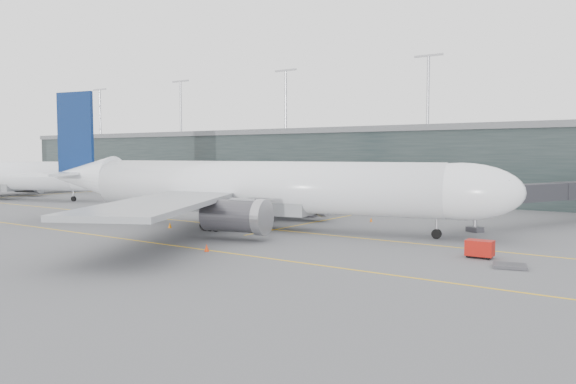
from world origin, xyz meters
The scene contains 17 objects.
ground centered at (0.00, 0.00, 0.00)m, with size 320.00×320.00×0.00m, color #59595E.
taxiline_a centered at (0.00, -4.00, 0.01)m, with size 160.00×0.25×0.02m, color yellow.
taxiline_b centered at (0.00, -20.00, 0.01)m, with size 160.00×0.25×0.02m, color yellow.
taxiline_lead_main centered at (5.00, 20.00, 0.01)m, with size 0.25×60.00×0.02m, color yellow.
taxiline_lead_adj centered at (-75.00, 20.00, 0.01)m, with size 0.25×60.00×0.02m, color yellow.
terminal centered at (0.00, 58.00, 7.62)m, with size 240.00×36.00×29.00m.
main_aircraft centered at (1.82, -3.96, 5.32)m, with size 67.33×62.42×18.96m.
jet_bridge centered at (29.46, 21.27, 4.36)m, with size 18.40×43.03×5.83m.
gse_cart centered at (32.11, -8.50, 0.93)m, with size 2.52×1.67×1.67m.
baggage_dolly centered at (35.55, -11.55, 0.16)m, with size 2.70×2.16×0.27m, color #333337.
uld_a centered at (-3.46, 10.20, 0.92)m, with size 1.95×1.57×1.74m.
uld_b centered at (-2.66, 12.22, 0.98)m, with size 2.46×2.19×1.87m.
uld_c centered at (0.90, 10.64, 0.94)m, with size 2.18×1.86×1.78m.
cone_nose centered at (32.62, -7.61, 0.34)m, with size 0.42×0.42×0.67m, color #F0570D.
cone_wing_stbd centered at (8.87, -20.61, 0.38)m, with size 0.48×0.48×0.77m, color red.
cone_wing_port centered at (11.37, 10.54, 0.32)m, with size 0.40×0.40×0.64m, color orange.
cone_tail centered at (-7.15, -10.51, 0.38)m, with size 0.48×0.48×0.76m, color orange.
Camera 1 is at (47.16, -61.14, 9.79)m, focal length 35.00 mm.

